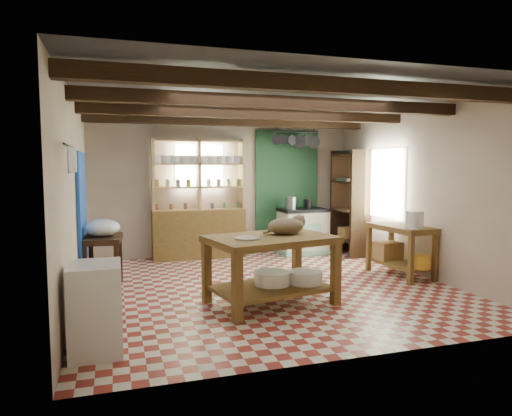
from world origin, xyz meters
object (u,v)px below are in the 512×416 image
object	(u,v)px
work_table	(271,270)
cat	(286,226)
white_cabinet	(96,308)
right_counter	(400,251)
stove	(303,231)
prep_table	(103,262)

from	to	relation	value
work_table	cat	bearing A→B (deg)	11.31
white_cabinet	cat	distance (m)	2.53
right_counter	stove	bearing A→B (deg)	103.73
white_cabinet	right_counter	world-z (taller)	white_cabinet
right_counter	cat	distance (m)	2.32
stove	right_counter	xyz separation A→B (m)	(0.72, -2.14, -0.04)
work_table	white_cabinet	xyz separation A→B (m)	(-2.01, -0.93, -0.01)
white_cabinet	right_counter	size ratio (longest dim) A/B	0.75
stove	prep_table	world-z (taller)	stove
cat	right_counter	bearing A→B (deg)	-4.60
stove	prep_table	xyz separation A→B (m)	(-3.66, -1.54, -0.07)
white_cabinet	cat	size ratio (longest dim) A/B	1.78
right_counter	white_cabinet	bearing A→B (deg)	-163.78
white_cabinet	work_table	bearing A→B (deg)	25.10
white_cabinet	cat	world-z (taller)	cat
right_counter	cat	bearing A→B (deg)	-167.83
work_table	prep_table	size ratio (longest dim) A/B	2.03
stove	right_counter	distance (m)	2.26
prep_table	cat	size ratio (longest dim) A/B	1.59
prep_table	right_counter	world-z (taller)	right_counter
work_table	prep_table	distance (m)	2.41
work_table	right_counter	xyz separation A→B (m)	(2.39, 0.76, -0.03)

